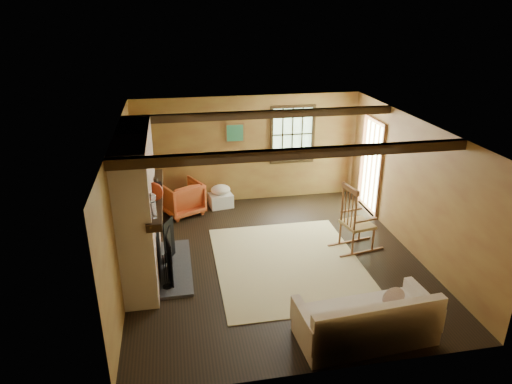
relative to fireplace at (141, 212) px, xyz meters
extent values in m
plane|color=black|center=(2.23, 0.00, -1.10)|extent=(5.50, 5.50, 0.00)
cube|color=olive|center=(2.23, 2.75, 0.10)|extent=(5.00, 0.02, 2.40)
cube|color=olive|center=(2.23, -2.75, 0.10)|extent=(5.00, 0.02, 2.40)
cube|color=olive|center=(-0.27, 0.00, 0.10)|extent=(0.02, 5.50, 2.40)
cube|color=olive|center=(4.73, 0.00, 0.10)|extent=(0.02, 5.50, 2.40)
cube|color=silver|center=(2.23, 0.00, 1.30)|extent=(5.00, 5.50, 0.02)
cube|color=black|center=(2.23, -1.20, 1.23)|extent=(5.00, 0.12, 0.14)
cube|color=black|center=(2.23, 1.20, 1.23)|extent=(5.00, 0.12, 0.14)
cube|color=black|center=(3.23, 2.72, 0.40)|extent=(1.02, 0.06, 1.32)
cube|color=#B8EAB3|center=(3.23, 2.75, 0.40)|extent=(0.90, 0.01, 1.20)
cube|color=black|center=(3.23, 2.73, 0.40)|extent=(0.90, 0.03, 0.02)
cube|color=brown|center=(4.70, 1.70, -0.10)|extent=(0.06, 1.00, 2.06)
cube|color=#B8EAB3|center=(4.72, 1.70, -0.10)|extent=(0.01, 0.80, 1.85)
cube|color=brown|center=(1.93, 2.72, 0.50)|extent=(0.42, 0.03, 0.42)
cube|color=#236A64|center=(1.93, 2.71, 0.50)|extent=(0.36, 0.01, 0.36)
cube|color=brown|center=(-0.02, 0.00, 0.10)|extent=(0.50, 2.20, 2.40)
cube|color=black|center=(0.05, 0.00, -0.65)|extent=(0.38, 1.00, 0.85)
cube|color=#3D3C42|center=(0.48, 0.00, -1.08)|extent=(0.55, 1.80, 0.05)
cube|color=black|center=(0.26, 0.00, 0.25)|extent=(0.22, 2.30, 0.12)
cube|color=black|center=(0.41, -0.49, -0.68)|extent=(0.09, 0.37, 0.74)
cube|color=black|center=(0.41, -0.11, -0.68)|extent=(0.07, 0.37, 0.74)
cube|color=black|center=(0.41, 0.27, -0.68)|extent=(0.18, 0.34, 0.74)
cylinder|color=black|center=(0.35, -0.63, -1.04)|extent=(0.15, 0.15, 0.02)
cylinder|color=black|center=(0.32, -0.66, -0.75)|extent=(0.01, 0.01, 0.60)
cylinder|color=black|center=(0.35, -0.63, -0.75)|extent=(0.01, 0.01, 0.60)
cylinder|color=black|center=(0.37, -0.60, -0.75)|extent=(0.01, 0.01, 0.60)
cylinder|color=silver|center=(0.25, -0.91, 0.43)|extent=(0.11, 0.11, 0.24)
sphere|color=silver|center=(0.25, -0.91, 0.61)|extent=(0.13, 0.13, 0.13)
cylinder|color=#C13A16|center=(0.25, -0.30, 0.46)|extent=(0.30, 0.11, 0.30)
cube|color=black|center=(0.25, 0.11, 0.37)|extent=(0.24, 0.17, 0.12)
cylinder|color=black|center=(0.25, 0.42, 0.36)|extent=(0.09, 0.09, 0.11)
cylinder|color=black|center=(0.25, 0.51, 0.35)|extent=(0.07, 0.07, 0.08)
cube|color=beige|center=(2.43, -0.20, -1.10)|extent=(2.50, 3.00, 0.01)
cube|color=#A98952|center=(3.80, 0.11, -0.62)|extent=(0.58, 0.60, 0.05)
cube|color=brown|center=(3.58, 0.07, 0.10)|extent=(0.15, 0.50, 0.09)
cylinder|color=brown|center=(4.05, -0.06, -0.86)|extent=(0.04, 0.04, 0.47)
cylinder|color=brown|center=(3.97, 0.36, -0.86)|extent=(0.04, 0.04, 0.47)
cylinder|color=brown|center=(3.62, -0.14, -0.86)|extent=(0.04, 0.04, 0.47)
cylinder|color=brown|center=(3.54, 0.28, -0.86)|extent=(0.04, 0.04, 0.47)
cylinder|color=brown|center=(3.62, -0.14, -0.24)|extent=(0.04, 0.04, 0.81)
cylinder|color=brown|center=(3.54, 0.28, -0.24)|extent=(0.04, 0.04, 0.81)
cylinder|color=brown|center=(3.60, -0.04, -0.26)|extent=(0.02, 0.02, 0.67)
cylinder|color=brown|center=(3.58, 0.07, -0.26)|extent=(0.02, 0.02, 0.67)
cylinder|color=brown|center=(3.56, 0.18, -0.26)|extent=(0.02, 0.02, 0.67)
cube|color=brown|center=(3.84, -0.12, -0.43)|extent=(0.45, 0.13, 0.03)
cube|color=brown|center=(3.75, 0.34, -0.43)|extent=(0.45, 0.13, 0.03)
cube|color=brown|center=(3.84, -0.10, -1.09)|extent=(0.91, 0.22, 0.03)
cube|color=brown|center=(3.75, 0.32, -1.09)|extent=(0.91, 0.22, 0.03)
cube|color=beige|center=(2.96, -2.24, -0.90)|extent=(1.86, 0.94, 0.40)
cube|color=beige|center=(2.99, -2.58, -0.61)|extent=(1.81, 0.26, 0.50)
cube|color=beige|center=(2.11, -2.30, -0.72)|extent=(0.18, 0.82, 0.36)
cube|color=beige|center=(3.82, -2.18, -0.72)|extent=(0.18, 0.82, 0.36)
ellipsoid|color=beige|center=(3.41, -2.12, -0.61)|extent=(0.33, 0.14, 0.33)
cylinder|color=brown|center=(0.25, 2.57, -1.05)|extent=(0.38, 0.12, 0.12)
cylinder|color=brown|center=(0.38, 2.57, -1.05)|extent=(0.38, 0.12, 0.12)
cylinder|color=brown|center=(0.50, 2.57, -1.05)|extent=(0.38, 0.12, 0.12)
cylinder|color=brown|center=(0.25, 2.57, -0.93)|extent=(0.38, 0.12, 0.12)
cylinder|color=brown|center=(0.38, 2.57, -0.93)|extent=(0.38, 0.12, 0.12)
cylinder|color=brown|center=(0.50, 2.57, -0.93)|extent=(0.38, 0.12, 0.12)
cube|color=white|center=(1.54, 2.43, -0.95)|extent=(0.56, 0.46, 0.30)
ellipsoid|color=beige|center=(1.54, 2.43, -0.69)|extent=(0.53, 0.48, 0.22)
imported|color=#BF6026|center=(0.69, 2.23, -0.74)|extent=(1.03, 1.04, 0.72)
camera|label=1|loc=(0.62, -6.89, 3.09)|focal=32.00mm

